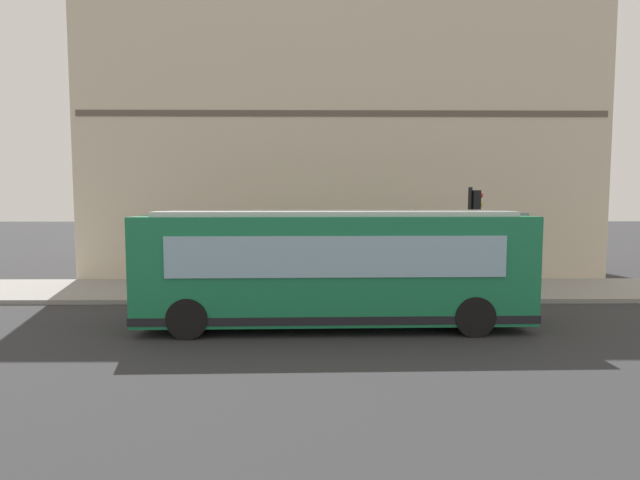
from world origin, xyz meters
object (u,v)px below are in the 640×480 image
(fire_hydrant, at_px, (506,276))
(pedestrian_near_building_entrance, at_px, (162,259))
(traffic_light_near_corner, at_px, (474,220))
(newspaper_vending_box, at_px, (277,277))
(pedestrian_by_light_pole, at_px, (335,260))
(city_bus_nearside, at_px, (333,268))

(fire_hydrant, height_order, pedestrian_near_building_entrance, pedestrian_near_building_entrance)
(traffic_light_near_corner, relative_size, fire_hydrant, 4.87)
(pedestrian_near_building_entrance, bearing_deg, newspaper_vending_box, -99.17)
(traffic_light_near_corner, xyz_separation_m, pedestrian_by_light_pole, (1.09, 4.54, -1.45))
(city_bus_nearside, relative_size, newspaper_vending_box, 11.21)
(pedestrian_by_light_pole, xyz_separation_m, newspaper_vending_box, (0.07, 2.05, -0.61))
(newspaper_vending_box, bearing_deg, traffic_light_near_corner, -99.96)
(fire_hydrant, bearing_deg, pedestrian_by_light_pole, 96.45)
(fire_hydrant, xyz_separation_m, newspaper_vending_box, (-0.65, 8.41, 0.09))
(fire_hydrant, bearing_deg, newspaper_vending_box, 94.42)
(fire_hydrant, relative_size, pedestrian_by_light_pole, 0.41)
(city_bus_nearside, distance_m, fire_hydrant, 8.50)
(pedestrian_near_building_entrance, height_order, newspaper_vending_box, pedestrian_near_building_entrance)
(pedestrian_near_building_entrance, xyz_separation_m, newspaper_vending_box, (-0.68, -4.23, -0.57))
(traffic_light_near_corner, distance_m, pedestrian_near_building_entrance, 11.08)
(traffic_light_near_corner, xyz_separation_m, pedestrian_near_building_entrance, (1.84, 10.82, -1.49))
(traffic_light_near_corner, distance_m, fire_hydrant, 3.35)
(city_bus_nearside, bearing_deg, traffic_light_near_corner, -53.99)
(traffic_light_near_corner, bearing_deg, newspaper_vending_box, 80.04)
(fire_hydrant, bearing_deg, pedestrian_near_building_entrance, 89.85)
(city_bus_nearside, xyz_separation_m, pedestrian_by_light_pole, (4.55, -0.22, -0.34))
(traffic_light_near_corner, bearing_deg, pedestrian_by_light_pole, 76.52)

